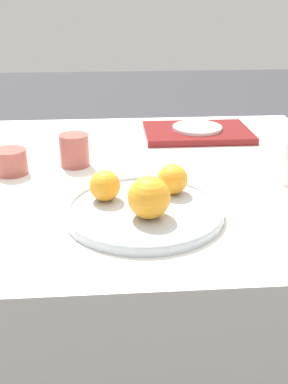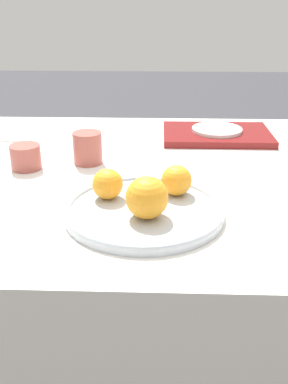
{
  "view_description": "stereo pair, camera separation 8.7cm",
  "coord_description": "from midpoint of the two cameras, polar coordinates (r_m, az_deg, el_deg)",
  "views": [
    {
      "loc": [
        -0.07,
        -1.04,
        1.13
      ],
      "look_at": [
        -0.01,
        -0.25,
        0.77
      ],
      "focal_mm": 42.0,
      "sensor_mm": 36.0,
      "label": 1
    },
    {
      "loc": [
        0.02,
        -1.04,
        1.13
      ],
      "look_at": [
        -0.01,
        -0.25,
        0.77
      ],
      "focal_mm": 42.0,
      "sensor_mm": 36.0,
      "label": 2
    }
  ],
  "objects": [
    {
      "name": "cup_0",
      "position": [
        1.14,
        -18.61,
        3.62
      ],
      "size": [
        0.08,
        0.08,
        0.06
      ],
      "color": "#9E4C42",
      "rests_on": "table"
    },
    {
      "name": "orange_2",
      "position": [
        0.94,
        1.01,
        1.61
      ],
      "size": [
        0.06,
        0.06,
        0.06
      ],
      "color": "orange",
      "rests_on": "fruit_platter"
    },
    {
      "name": "side_plate",
      "position": [
        1.39,
        4.98,
        8.11
      ],
      "size": [
        0.15,
        0.15,
        0.01
      ],
      "color": "silver",
      "rests_on": "serving_tray"
    },
    {
      "name": "table",
      "position": [
        1.29,
        -2.5,
        -12.31
      ],
      "size": [
        1.1,
        0.99,
        0.72
      ],
      "color": "silver",
      "rests_on": "ground_plane"
    },
    {
      "name": "ground_plane",
      "position": [
        1.54,
        -2.24,
        -23.21
      ],
      "size": [
        12.0,
        12.0,
        0.0
      ],
      "primitive_type": "plane",
      "color": "#38383D"
    },
    {
      "name": "fruit_platter",
      "position": [
        0.89,
        -2.81,
        -2.37
      ],
      "size": [
        0.32,
        0.32,
        0.02
      ],
      "color": "#B2BCC6",
      "rests_on": "table"
    },
    {
      "name": "serving_tray",
      "position": [
        1.39,
        4.96,
        7.52
      ],
      "size": [
        0.32,
        0.22,
        0.02
      ],
      "color": "maroon",
      "rests_on": "table"
    },
    {
      "name": "orange_1",
      "position": [
        0.92,
        -7.71,
        0.76
      ],
      "size": [
        0.06,
        0.06,
        0.06
      ],
      "color": "orange",
      "rests_on": "fruit_platter"
    },
    {
      "name": "cup_1",
      "position": [
        1.15,
        -10.99,
        5.2
      ],
      "size": [
        0.07,
        0.07,
        0.08
      ],
      "color": "#9E4C42",
      "rests_on": "table"
    },
    {
      "name": "orange_0",
      "position": [
        0.84,
        -2.58,
        -0.77
      ],
      "size": [
        0.08,
        0.08,
        0.08
      ],
      "color": "orange",
      "rests_on": "fruit_platter"
    }
  ]
}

